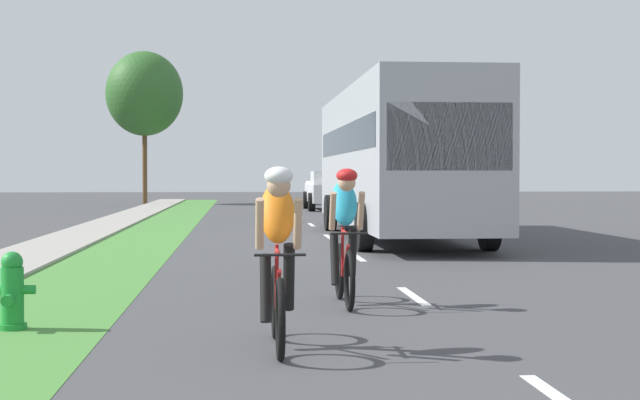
# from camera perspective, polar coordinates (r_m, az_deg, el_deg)

# --- Properties ---
(ground_plane) EXTENTS (120.00, 120.00, 0.00)m
(ground_plane) POSITION_cam_1_polar(r_m,az_deg,el_deg) (21.83, 0.83, -2.43)
(ground_plane) COLOR #424244
(grass_verge) EXTENTS (1.87, 70.00, 0.01)m
(grass_verge) POSITION_cam_1_polar(r_m,az_deg,el_deg) (21.83, -10.64, -2.45)
(grass_verge) COLOR #478438
(grass_verge) RESTS_ON ground_plane
(sidewalk_concrete) EXTENTS (1.50, 70.00, 0.10)m
(sidewalk_concrete) POSITION_cam_1_polar(r_m,az_deg,el_deg) (22.07, -15.01, -2.43)
(sidewalk_concrete) COLOR #9E998E
(sidewalk_concrete) RESTS_ON ground_plane
(lane_markings_center) EXTENTS (0.12, 52.20, 0.01)m
(lane_markings_center) POSITION_cam_1_polar(r_m,az_deg,el_deg) (25.80, -0.05, -1.81)
(lane_markings_center) COLOR white
(lane_markings_center) RESTS_ON ground_plane
(fire_hydrant_green) EXTENTS (0.44, 0.38, 0.76)m
(fire_hydrant_green) POSITION_cam_1_polar(r_m,az_deg,el_deg) (9.79, -17.90, -5.23)
(fire_hydrant_green) COLOR #1E8C33
(fire_hydrant_green) RESTS_ON ground_plane
(cyclist_lead) EXTENTS (0.42, 1.72, 1.58)m
(cyclist_lead) POSITION_cam_1_polar(r_m,az_deg,el_deg) (8.22, -2.54, -3.36)
(cyclist_lead) COLOR black
(cyclist_lead) RESTS_ON ground_plane
(cyclist_trailing) EXTENTS (0.42, 1.72, 1.58)m
(cyclist_trailing) POSITION_cam_1_polar(r_m,az_deg,el_deg) (11.00, 1.48, -2.11)
(cyclist_trailing) COLOR black
(cyclist_trailing) RESTS_ON ground_plane
(bus_silver) EXTENTS (2.78, 11.60, 3.48)m
(bus_silver) POSITION_cam_1_polar(r_m,az_deg,el_deg) (22.61, 4.56, 2.72)
(bus_silver) COLOR #A5A8AD
(bus_silver) RESTS_ON ground_plane
(pickup_white) EXTENTS (2.22, 5.10, 1.64)m
(pickup_white) POSITION_cam_1_polar(r_m,az_deg,el_deg) (40.43, 0.73, 0.57)
(pickup_white) COLOR silver
(pickup_white) RESTS_ON ground_plane
(street_tree_far) EXTENTS (3.90, 3.90, 7.75)m
(street_tree_far) POSITION_cam_1_polar(r_m,az_deg,el_deg) (49.47, -10.43, 6.25)
(street_tree_far) COLOR brown
(street_tree_far) RESTS_ON ground_plane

